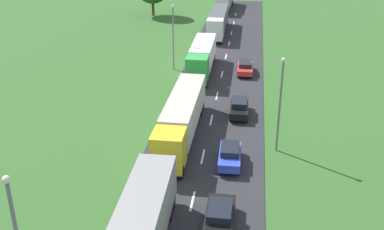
{
  "coord_description": "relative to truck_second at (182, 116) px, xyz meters",
  "views": [
    {
      "loc": [
        3.6,
        -8.31,
        18.83
      ],
      "look_at": [
        -1.39,
        28.42,
        2.13
      ],
      "focal_mm": 43.39,
      "sensor_mm": 36.0,
      "label": 1
    }
  ],
  "objects": [
    {
      "name": "truck_third",
      "position": [
        -0.3,
        17.84,
        -0.01
      ],
      "size": [
        2.57,
        12.08,
        3.46
      ],
      "color": "green",
      "rests_on": "road"
    },
    {
      "name": "lamppost_second",
      "position": [
        8.27,
        -1.27,
        2.47
      ],
      "size": [
        0.36,
        0.36,
        8.14
      ],
      "color": "slate",
      "rests_on": "ground"
    },
    {
      "name": "car_second",
      "position": [
        4.35,
        -12.14,
        -1.22
      ],
      "size": [
        1.86,
        4.12,
        1.55
      ],
      "color": "black",
      "rests_on": "road"
    },
    {
      "name": "lane_marking_centre",
      "position": [
        2.26,
        -7.18,
        -2.02
      ],
      "size": [
        0.16,
        121.22,
        0.01
      ],
      "color": "white",
      "rests_on": "road"
    },
    {
      "name": "road",
      "position": [
        2.26,
        -3.65,
        -2.05
      ],
      "size": [
        10.0,
        140.0,
        0.06
      ],
      "primitive_type": "cube",
      "color": "#2B2B30",
      "rests_on": "ground"
    },
    {
      "name": "car_third",
      "position": [
        4.51,
        -4.19,
        -1.23
      ],
      "size": [
        1.79,
        4.09,
        1.51
      ],
      "color": "blue",
      "rests_on": "road"
    },
    {
      "name": "car_fifth",
      "position": [
        5.03,
        18.17,
        -1.27
      ],
      "size": [
        1.9,
        4.51,
        1.42
      ],
      "color": "red",
      "rests_on": "road"
    },
    {
      "name": "truck_second",
      "position": [
        0.0,
        0.0,
        0.0
      ],
      "size": [
        2.58,
        14.65,
        3.44
      ],
      "color": "yellow",
      "rests_on": "road"
    },
    {
      "name": "car_fourth",
      "position": [
        4.84,
        5.48,
        -1.22
      ],
      "size": [
        1.77,
        4.23,
        1.54
      ],
      "color": "black",
      "rests_on": "road"
    },
    {
      "name": "truck_fourth",
      "position": [
        0.05,
        37.6,
        0.03
      ],
      "size": [
        2.58,
        14.41,
        3.54
      ],
      "color": "white",
      "rests_on": "road"
    },
    {
      "name": "lamppost_third",
      "position": [
        -3.94,
        18.61,
        2.46
      ],
      "size": [
        0.36,
        0.36,
        8.13
      ],
      "color": "slate",
      "rests_on": "ground"
    }
  ]
}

